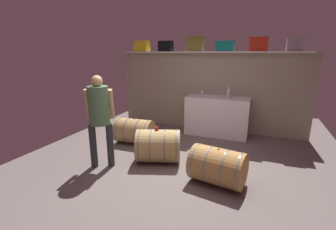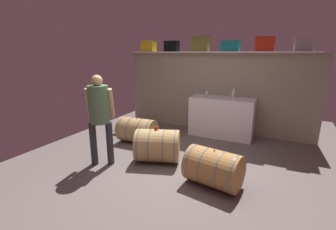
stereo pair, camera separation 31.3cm
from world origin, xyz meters
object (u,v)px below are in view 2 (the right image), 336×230
at_px(tasting_cup, 156,128).
at_px(winemaker_pouring, 99,111).
at_px(wine_bottle_clear, 233,94).
at_px(wine_barrel_far, 137,130).
at_px(toolcase_black, 172,46).
at_px(wine_barrel_flank, 214,168).
at_px(toolcase_red, 265,44).
at_px(toolcase_yellow, 149,46).
at_px(wine_glass, 207,93).
at_px(wine_barrel_near, 158,146).
at_px(work_cabinet, 222,117).
at_px(toolcase_teal, 230,46).
at_px(toolcase_grey, 304,44).
at_px(toolcase_olive, 200,44).

bearing_deg(tasting_cup, winemaker_pouring, -146.39).
relative_size(wine_bottle_clear, wine_barrel_far, 0.31).
distance_m(toolcase_black, wine_barrel_flank, 3.65).
bearing_deg(toolcase_red, wine_barrel_flank, -98.60).
relative_size(toolcase_yellow, toolcase_red, 0.90).
distance_m(toolcase_yellow, wine_glass, 2.10).
relative_size(toolcase_black, winemaker_pouring, 0.22).
relative_size(wine_bottle_clear, wine_glass, 1.94).
relative_size(toolcase_red, wine_barrel_near, 0.42).
bearing_deg(toolcase_red, winemaker_pouring, -132.01).
xyz_separation_m(toolcase_black, toolcase_red, (2.25, 0.00, 0.02)).
height_order(wine_barrel_near, tasting_cup, tasting_cup).
xyz_separation_m(toolcase_red, winemaker_pouring, (-2.38, -2.68, -1.17)).
height_order(toolcase_yellow, wine_barrel_near, toolcase_yellow).
relative_size(toolcase_yellow, wine_barrel_flank, 0.40).
distance_m(toolcase_black, work_cabinet, 2.23).
distance_m(toolcase_yellow, wine_barrel_near, 3.16).
bearing_deg(winemaker_pouring, wine_glass, 34.62).
bearing_deg(toolcase_yellow, tasting_cup, -57.29).
xyz_separation_m(toolcase_teal, tasting_cup, (-0.82, -2.14, -1.49)).
distance_m(wine_bottle_clear, wine_barrel_flank, 2.38).
xyz_separation_m(toolcase_grey, work_cabinet, (-1.55, -0.22, -1.68)).
bearing_deg(wine_barrel_near, wine_barrel_flank, -36.86).
distance_m(toolcase_yellow, wine_barrel_flank, 4.05).
relative_size(toolcase_grey, wine_barrel_near, 0.38).
xyz_separation_m(toolcase_red, wine_barrel_flank, (-0.36, -2.50, -1.88)).
height_order(wine_glass, tasting_cup, wine_glass).
bearing_deg(wine_barrel_far, wine_bottle_clear, 31.26).
bearing_deg(winemaker_pouring, toolcase_teal, 29.63).
distance_m(wine_barrel_flank, tasting_cup, 1.30).
bearing_deg(wine_barrel_flank, wine_bottle_clear, 104.59).
bearing_deg(wine_glass, toolcase_grey, 7.95).
height_order(wine_barrel_far, wine_barrel_flank, wine_barrel_flank).
height_order(toolcase_grey, winemaker_pouring, toolcase_grey).
distance_m(toolcase_black, toolcase_grey, 3.00).
relative_size(toolcase_olive, toolcase_grey, 1.17).
xyz_separation_m(toolcase_yellow, toolcase_red, (2.94, 0.00, 0.02)).
relative_size(toolcase_olive, toolcase_teal, 1.01).
relative_size(wine_bottle_clear, wine_barrel_flank, 0.30).
bearing_deg(wine_glass, wine_barrel_flank, -69.77).
bearing_deg(toolcase_red, wine_barrel_far, -148.66).
bearing_deg(toolcase_grey, wine_barrel_flank, -118.39).
xyz_separation_m(toolcase_teal, work_cabinet, (-0.06, -0.22, -1.66)).
height_order(wine_bottle_clear, wine_barrel_near, wine_bottle_clear).
bearing_deg(wine_bottle_clear, wine_glass, -179.70).
relative_size(toolcase_yellow, winemaker_pouring, 0.22).
bearing_deg(wine_barrel_far, toolcase_black, 81.93).
height_order(wine_barrel_far, tasting_cup, tasting_cup).
height_order(work_cabinet, wine_barrel_flank, work_cabinet).
bearing_deg(wine_barrel_near, toolcase_red, 34.97).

